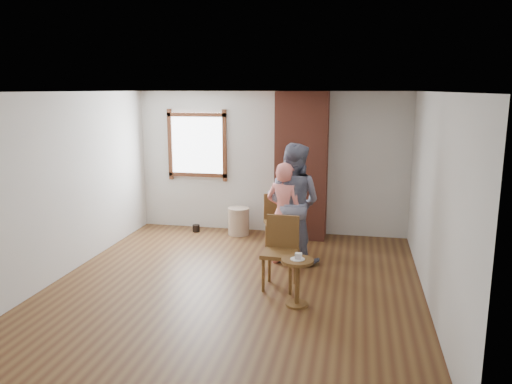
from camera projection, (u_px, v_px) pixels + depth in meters
ground at (235, 286)px, 6.81m from camera, size 5.50×5.50×0.00m
room_shell at (241, 149)px, 7.04m from camera, size 5.04×5.52×2.62m
brick_chimney at (302, 166)px, 8.83m from camera, size 0.90×0.50×2.60m
stoneware_crock at (239, 221)px, 9.17m from camera, size 0.47×0.47×0.50m
dark_pot at (196, 228)px, 9.37m from camera, size 0.17×0.17×0.13m
dining_chair_left at (278, 219)px, 8.29m from camera, size 0.55×0.55×0.92m
dining_chair_right at (281, 248)px, 6.71m from camera, size 0.47×0.47×0.96m
side_table at (297, 275)px, 6.11m from camera, size 0.40×0.40×0.60m
cake_plate at (298, 259)px, 6.07m from camera, size 0.18×0.18×0.01m
cake_slice at (298, 256)px, 6.06m from camera, size 0.08×0.07×0.06m
man at (293, 203)px, 7.63m from camera, size 1.06×0.93×1.84m
person_pink at (284, 214)px, 7.50m from camera, size 0.66×0.53×1.58m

